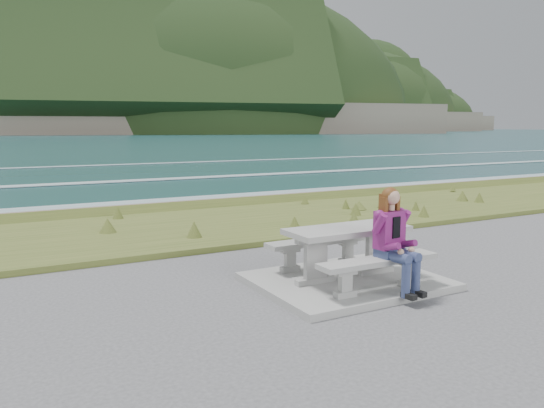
# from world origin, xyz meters

# --- Properties ---
(concrete_slab) EXTENTS (2.60, 2.10, 0.10)m
(concrete_slab) POSITION_xyz_m (0.00, 0.00, 0.05)
(concrete_slab) COLOR #9C9B97
(concrete_slab) RESTS_ON ground
(picnic_table) EXTENTS (1.80, 0.75, 0.75)m
(picnic_table) POSITION_xyz_m (0.00, 0.00, 0.68)
(picnic_table) COLOR #9C9B97
(picnic_table) RESTS_ON concrete_slab
(bench_landward) EXTENTS (1.80, 0.35, 0.45)m
(bench_landward) POSITION_xyz_m (0.00, -0.70, 0.45)
(bench_landward) COLOR #9C9B97
(bench_landward) RESTS_ON concrete_slab
(bench_seaward) EXTENTS (1.80, 0.35, 0.45)m
(bench_seaward) POSITION_xyz_m (0.00, 0.70, 0.45)
(bench_seaward) COLOR #9C9B97
(bench_seaward) RESTS_ON concrete_slab
(grass_verge) EXTENTS (160.00, 4.50, 0.22)m
(grass_verge) POSITION_xyz_m (0.00, 5.00, 0.00)
(grass_verge) COLOR #41541F
(grass_verge) RESTS_ON ground
(shore_drop) EXTENTS (160.00, 0.80, 2.20)m
(shore_drop) POSITION_xyz_m (0.00, 7.90, 0.00)
(shore_drop) COLOR #6F6153
(shore_drop) RESTS_ON ground
(ocean) EXTENTS (1600.00, 1600.00, 0.09)m
(ocean) POSITION_xyz_m (0.00, 25.09, -1.74)
(ocean) COLOR #1B484D
(ocean) RESTS_ON ground
(headland_range) EXTENTS (729.83, 363.95, 175.83)m
(headland_range) POSITION_xyz_m (190.48, 398.48, 9.89)
(headland_range) COLOR #6F6153
(headland_range) RESTS_ON ground
(seated_woman) EXTENTS (0.44, 0.71, 1.39)m
(seated_woman) POSITION_xyz_m (0.20, -0.83, 0.61)
(seated_woman) COLOR navy
(seated_woman) RESTS_ON concrete_slab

